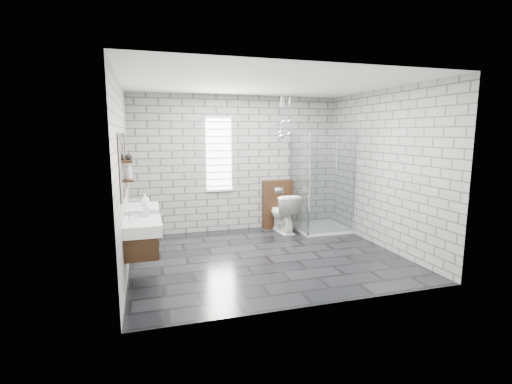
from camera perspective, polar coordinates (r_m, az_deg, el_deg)
name	(u,v)px	position (r m, az deg, el deg)	size (l,w,h in m)	color
floor	(266,257)	(6.06, 1.54, -9.95)	(4.20, 3.60, 0.02)	black
ceiling	(267,83)	(5.78, 1.66, 16.47)	(4.20, 3.60, 0.02)	white
wall_back	(238,164)	(7.49, -2.75, 4.36)	(4.20, 0.02, 2.70)	gray
wall_front	(318,190)	(4.10, 9.55, 0.28)	(4.20, 0.02, 2.70)	gray
wall_left	(123,178)	(5.48, -19.85, 2.08)	(0.02, 3.60, 2.70)	gray
wall_right	(383,169)	(6.73, 18.97, 3.33)	(0.02, 3.60, 2.70)	gray
vanity_left	(139,228)	(5.02, -17.50, -5.30)	(0.47, 0.70, 1.57)	#3A2212
vanity_right	(140,212)	(6.00, -17.39, -2.98)	(0.47, 0.70, 1.57)	#3A2212
shelf_lower	(129,180)	(5.43, -19.01, 1.75)	(0.14, 0.30, 0.03)	#3A2212
shelf_upper	(128,161)	(5.41, -19.16, 4.48)	(0.14, 0.30, 0.03)	#3A2212
window	(219,154)	(7.37, -5.74, 5.80)	(0.56, 0.05, 1.48)	white
cistern_panel	(277,204)	(7.74, 3.26, -1.85)	(0.60, 0.20, 1.00)	#3A2212
flush_plate	(279,191)	(7.59, 3.55, 0.23)	(0.18, 0.01, 0.12)	silver
shower_enclosure	(319,207)	(7.54, 9.62, -2.23)	(1.00, 1.00, 2.03)	white
pendant_cluster	(285,128)	(7.29, 4.42, 9.72)	(0.29, 0.26, 0.84)	silver
toilet	(283,213)	(7.44, 4.17, -3.20)	(0.43, 0.76, 0.77)	white
soap_bottle_a	(146,209)	(5.24, -16.56, -2.54)	(0.09, 0.09, 0.19)	#B2B2B2
soap_bottle_b	(145,199)	(6.03, -16.70, -1.11)	(0.14, 0.14, 0.18)	#B2B2B2
soap_bottle_c	(129,171)	(5.36, -19.00, 3.11)	(0.09, 0.09, 0.24)	#B2B2B2
vase	(128,156)	(5.52, -19.04, 5.27)	(0.10, 0.10, 0.10)	#B2B2B2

